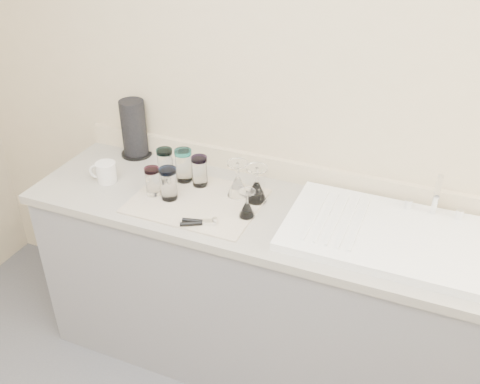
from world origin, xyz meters
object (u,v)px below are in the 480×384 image
at_px(goblet_back_left, 238,184).
at_px(paper_towel_roll, 134,129).
at_px(tumbler_blue, 169,183).
at_px(can_opener, 199,222).
at_px(goblet_back_right, 256,189).
at_px(goblet_front_right, 247,208).
at_px(tumbler_teal, 165,164).
at_px(white_mug, 106,172).
at_px(tumbler_purple, 200,171).
at_px(tumbler_cyan, 184,165).
at_px(tumbler_magenta, 153,181).
at_px(sink_unit, 390,235).

relative_size(goblet_back_left, paper_towel_roll, 0.56).
height_order(tumbler_blue, can_opener, tumbler_blue).
xyz_separation_m(goblet_back_right, goblet_front_right, (0.01, -0.13, -0.01)).
xyz_separation_m(tumbler_teal, white_mug, (-0.25, -0.12, -0.03)).
xyz_separation_m(tumbler_purple, goblet_back_right, (0.28, -0.02, -0.02)).
relative_size(goblet_back_right, paper_towel_roll, 0.57).
xyz_separation_m(tumbler_blue, goblet_front_right, (0.37, 0.00, -0.03)).
height_order(tumbler_teal, tumbler_cyan, tumbler_cyan).
bearing_deg(paper_towel_roll, can_opener, -37.76).
bearing_deg(goblet_back_right, tumbler_blue, -159.48).
bearing_deg(tumbler_magenta, goblet_back_left, 21.63).
xyz_separation_m(goblet_back_left, white_mug, (-0.61, -0.11, -0.02)).
distance_m(goblet_back_left, goblet_front_right, 0.17).
bearing_deg(tumbler_purple, white_mug, -163.37).
relative_size(tumbler_blue, goblet_back_right, 0.91).
bearing_deg(tumbler_blue, tumbler_purple, 64.93).
xyz_separation_m(sink_unit, tumbler_magenta, (-1.02, -0.08, 0.05)).
height_order(tumbler_teal, can_opener, tumbler_teal).
height_order(tumbler_purple, paper_towel_roll, paper_towel_roll).
distance_m(tumbler_teal, tumbler_blue, 0.19).
bearing_deg(goblet_front_right, sink_unit, 7.88).
bearing_deg(goblet_back_right, can_opener, -119.66).
xyz_separation_m(sink_unit, tumbler_teal, (-1.05, 0.07, 0.06)).
bearing_deg(white_mug, can_opener, -15.91).
bearing_deg(goblet_front_right, tumbler_teal, 162.07).
xyz_separation_m(tumbler_blue, white_mug, (-0.35, 0.03, -0.04)).
bearing_deg(goblet_back_left, tumbler_purple, 175.75).
distance_m(tumbler_magenta, paper_towel_roll, 0.42).
bearing_deg(tumbler_blue, goblet_back_left, 28.14).
distance_m(tumbler_teal, goblet_front_right, 0.49).
relative_size(tumbler_teal, can_opener, 1.01).
distance_m(goblet_back_left, goblet_back_right, 0.09).
height_order(tumbler_magenta, goblet_back_left, goblet_back_left).
distance_m(tumbler_purple, tumbler_blue, 0.17).
bearing_deg(tumbler_purple, can_opener, -64.78).
xyz_separation_m(tumbler_cyan, tumbler_purple, (0.09, -0.01, -0.01)).
bearing_deg(tumbler_blue, sink_unit, 4.95).
bearing_deg(tumbler_cyan, paper_towel_roll, 157.13).
xyz_separation_m(tumbler_teal, tumbler_purple, (0.18, 0.00, -0.00)).
bearing_deg(sink_unit, tumbler_blue, -175.05).
bearing_deg(tumbler_teal, tumbler_magenta, -82.15).
xyz_separation_m(tumbler_blue, goblet_back_left, (0.26, 0.14, -0.02)).
bearing_deg(sink_unit, white_mug, -177.70).
distance_m(tumbler_teal, can_opener, 0.42).
height_order(sink_unit, goblet_back_right, sink_unit).
bearing_deg(tumbler_blue, paper_towel_roll, 139.29).
bearing_deg(tumbler_teal, goblet_back_left, -1.85).
relative_size(goblet_front_right, white_mug, 0.88).
bearing_deg(goblet_back_right, goblet_front_right, -86.19).
bearing_deg(tumbler_teal, paper_towel_roll, 148.47).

